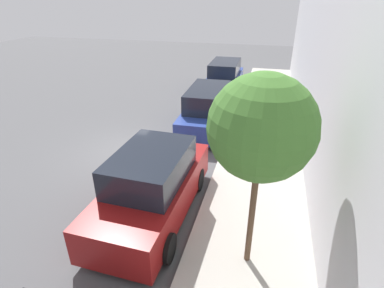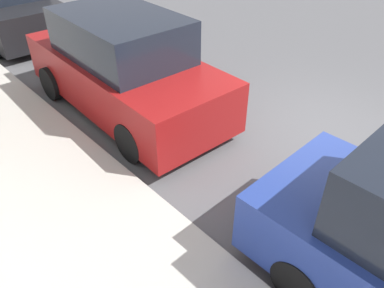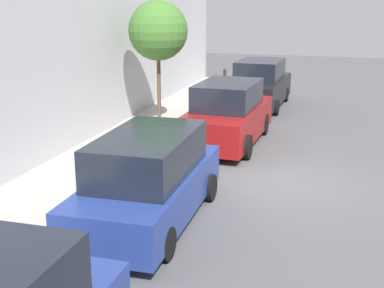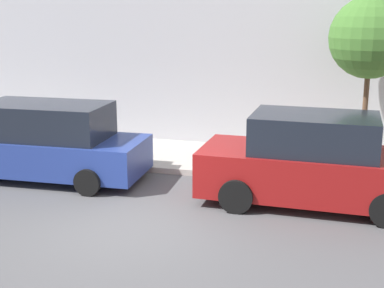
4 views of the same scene
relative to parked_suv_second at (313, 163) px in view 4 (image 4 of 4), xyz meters
name	(u,v)px [view 4 (image 4 of 4)]	position (x,y,z in m)	size (l,w,h in m)	color
ground_plane	(134,228)	(-2.24, 3.25, -0.93)	(60.00, 60.00, 0.00)	#515154
sidewalk	(197,157)	(2.74, 3.25, -0.85)	(2.98, 32.00, 0.15)	#B2ADA3
parked_suv_second	(313,163)	(0.00, 0.00, 0.00)	(2.10, 4.86, 1.98)	maroon
parked_minivan_third	(46,143)	(0.16, 6.44, -0.01)	(2.03, 4.95, 1.90)	navy
street_tree	(371,38)	(2.73, -1.13, 2.50)	(2.03, 2.03, 4.31)	brown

